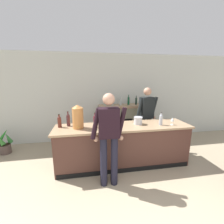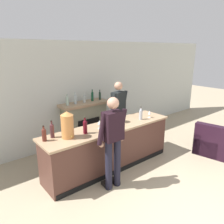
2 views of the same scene
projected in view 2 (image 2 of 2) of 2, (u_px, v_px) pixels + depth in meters
The scene contains 14 objects.
wall_back_panel at pixel (65, 95), 5.69m from camera, with size 12.00×0.07×2.75m.
bar_counter at pixel (110, 147), 4.79m from camera, with size 3.04×0.74×0.96m.
fireplace_stone at pixel (85, 123), 5.95m from camera, with size 1.34×0.52×1.49m.
armchair_black at pixel (213, 143), 5.48m from camera, with size 1.01×0.94×0.82m.
person_customer at pixel (113, 140), 3.93m from camera, with size 0.66×0.31×1.76m.
person_bartender at pixel (118, 112), 5.65m from camera, with size 0.65×0.36×1.76m.
copper_dispenser at pixel (67, 125), 3.98m from camera, with size 0.24×0.27×0.51m.
ice_bucket_steel at pixel (121, 118), 4.89m from camera, with size 0.20×0.20×0.17m.
wine_bottle_merlot_tall at pixel (44, 134), 3.87m from camera, with size 0.08×0.08×0.29m.
wine_bottle_port_short at pixel (52, 130), 4.02m from camera, with size 0.08×0.08×0.33m.
wine_bottle_rose_blush at pixel (141, 114), 5.06m from camera, with size 0.08×0.08×0.30m.
wine_bottle_cabernet_heavy at pixel (85, 126), 4.21m from camera, with size 0.08×0.08×0.33m.
wine_glass_near_bucket at pixel (99, 123), 4.48m from camera, with size 0.08×0.08×0.18m.
wine_glass_mid_counter at pixel (150, 113), 5.19m from camera, with size 0.07×0.07×0.18m.
Camera 2 is at (-2.58, -1.06, 2.55)m, focal length 35.00 mm.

